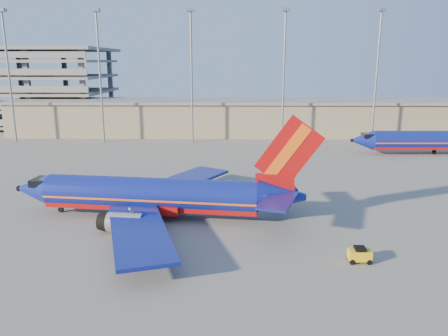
{
  "coord_description": "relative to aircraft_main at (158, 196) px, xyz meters",
  "views": [
    {
      "loc": [
        3.52,
        -50.65,
        17.76
      ],
      "look_at": [
        2.66,
        5.52,
        4.0
      ],
      "focal_mm": 35.0,
      "sensor_mm": 36.0,
      "label": 1
    }
  ],
  "objects": [
    {
      "name": "light_mast_row",
      "position": [
        9.84,
        48.4,
        14.93
      ],
      "size": [
        101.6,
        1.6,
        28.65
      ],
      "color": "gray",
      "rests_on": "ground"
    },
    {
      "name": "ground",
      "position": [
        4.84,
        2.4,
        -2.62
      ],
      "size": [
        220.0,
        220.0,
        0.0
      ],
      "primitive_type": "plane",
      "color": "slate",
      "rests_on": "ground"
    },
    {
      "name": "terminal_building",
      "position": [
        14.84,
        60.4,
        1.69
      ],
      "size": [
        122.0,
        16.0,
        8.5
      ],
      "color": "gray",
      "rests_on": "ground"
    },
    {
      "name": "aircraft_second",
      "position": [
        49.34,
        36.44,
        0.16
      ],
      "size": [
        35.81,
        13.96,
        12.13
      ],
      "rotation": [
        0.0,
        0.0,
        0.01
      ],
      "color": "navy",
      "rests_on": "ground"
    },
    {
      "name": "aircraft_main",
      "position": [
        0.0,
        0.0,
        0.0
      ],
      "size": [
        36.19,
        34.63,
        12.27
      ],
      "rotation": [
        0.0,
        0.0,
        -0.12
      ],
      "color": "navy",
      "rests_on": "ground"
    },
    {
      "name": "parking_garage",
      "position": [
        -57.16,
        76.45,
        9.11
      ],
      "size": [
        62.0,
        32.0,
        21.4
      ],
      "color": "slate",
      "rests_on": "ground"
    },
    {
      "name": "baggage_tug",
      "position": [
        20.1,
        -11.57,
        -1.86
      ],
      "size": [
        2.03,
        1.23,
        1.46
      ],
      "rotation": [
        0.0,
        0.0,
        -0.0
      ],
      "color": "yellow",
      "rests_on": "ground"
    }
  ]
}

